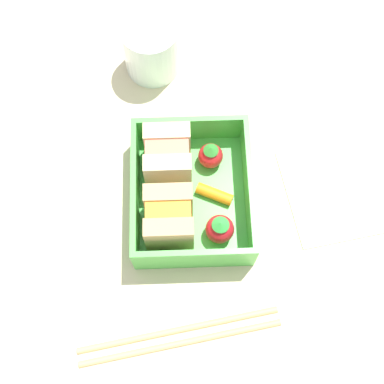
% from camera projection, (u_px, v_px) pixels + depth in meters
% --- Properties ---
extents(ground_plane, '(1.20, 1.20, 0.02)m').
position_uv_depth(ground_plane, '(192.00, 203.00, 0.62)').
color(ground_plane, beige).
extents(bento_tray, '(0.16, 0.13, 0.01)m').
position_uv_depth(bento_tray, '(192.00, 199.00, 0.61)').
color(bento_tray, green).
rests_on(bento_tray, ground_plane).
extents(bento_rim, '(0.16, 0.13, 0.04)m').
position_uv_depth(bento_rim, '(192.00, 190.00, 0.58)').
color(bento_rim, green).
rests_on(bento_rim, bento_tray).
extents(sandwich_left, '(0.06, 0.05, 0.06)m').
position_uv_depth(sandwich_left, '(169.00, 218.00, 0.56)').
color(sandwich_left, tan).
rests_on(sandwich_left, bento_tray).
extents(sandwich_center_left, '(0.06, 0.05, 0.06)m').
position_uv_depth(sandwich_center_left, '(168.00, 158.00, 0.58)').
color(sandwich_center_left, beige).
rests_on(sandwich_center_left, bento_tray).
extents(strawberry_far_left, '(0.03, 0.03, 0.04)m').
position_uv_depth(strawberry_far_left, '(220.00, 229.00, 0.57)').
color(strawberry_far_left, red).
rests_on(strawberry_far_left, bento_tray).
extents(carrot_stick_far_left, '(0.03, 0.04, 0.01)m').
position_uv_depth(carrot_stick_far_left, '(215.00, 197.00, 0.59)').
color(carrot_stick_far_left, orange).
rests_on(carrot_stick_far_left, bento_tray).
extents(strawberry_left, '(0.03, 0.03, 0.03)m').
position_uv_depth(strawberry_left, '(211.00, 155.00, 0.60)').
color(strawberry_left, red).
rests_on(strawberry_left, bento_tray).
extents(chopstick_pair, '(0.06, 0.21, 0.01)m').
position_uv_depth(chopstick_pair, '(180.00, 336.00, 0.55)').
color(chopstick_pair, tan).
rests_on(chopstick_pair, ground_plane).
extents(drinking_glass, '(0.07, 0.07, 0.07)m').
position_uv_depth(drinking_glass, '(151.00, 48.00, 0.64)').
color(drinking_glass, white).
rests_on(drinking_glass, ground_plane).
extents(folded_napkin, '(0.14, 0.13, 0.00)m').
position_uv_depth(folded_napkin, '(333.00, 190.00, 0.61)').
color(folded_napkin, white).
rests_on(folded_napkin, ground_plane).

